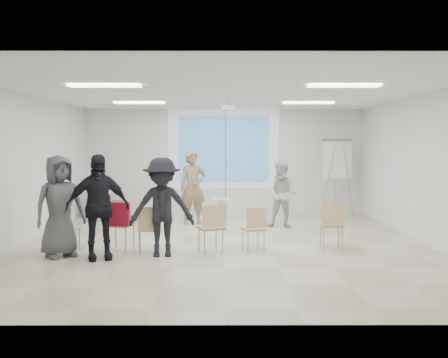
{
  "coord_description": "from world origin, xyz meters",
  "views": [
    {
      "loc": [
        -0.03,
        -9.9,
        2.01
      ],
      "look_at": [
        0.0,
        0.8,
        1.25
      ],
      "focal_mm": 40.0,
      "sensor_mm": 36.0,
      "label": 1
    }
  ],
  "objects_px": {
    "pedestal_table": "(221,210)",
    "laptop": "(149,227)",
    "chair_right_inner": "(255,225)",
    "flipchart_easel": "(337,159)",
    "chair_far_left": "(65,226)",
    "chair_center": "(212,224)",
    "av_cart": "(99,203)",
    "audience_outer": "(59,200)",
    "chair_left_mid": "(118,221)",
    "player_right": "(283,191)",
    "player_left": "(193,183)",
    "audience_left": "(98,199)",
    "chair_left_inner": "(149,226)",
    "chair_right_far": "(332,221)",
    "audience_mid": "(162,201)"
  },
  "relations": [
    {
      "from": "pedestal_table",
      "to": "chair_far_left",
      "type": "xyz_separation_m",
      "value": [
        -2.87,
        -3.12,
        0.13
      ]
    },
    {
      "from": "chair_right_inner",
      "to": "chair_right_far",
      "type": "bearing_deg",
      "value": -9.88
    },
    {
      "from": "laptop",
      "to": "chair_right_far",
      "type": "bearing_deg",
      "value": 171.32
    },
    {
      "from": "chair_left_inner",
      "to": "laptop",
      "type": "xyz_separation_m",
      "value": [
        -0.02,
        0.09,
        -0.05
      ]
    },
    {
      "from": "chair_left_inner",
      "to": "chair_left_mid",
      "type": "bearing_deg",
      "value": 151.4
    },
    {
      "from": "pedestal_table",
      "to": "laptop",
      "type": "bearing_deg",
      "value": -113.01
    },
    {
      "from": "chair_left_inner",
      "to": "audience_mid",
      "type": "bearing_deg",
      "value": -52.91
    },
    {
      "from": "pedestal_table",
      "to": "player_left",
      "type": "bearing_deg",
      "value": 166.89
    },
    {
      "from": "chair_far_left",
      "to": "player_left",
      "type": "bearing_deg",
      "value": 70.92
    },
    {
      "from": "chair_left_inner",
      "to": "audience_mid",
      "type": "xyz_separation_m",
      "value": [
        0.27,
        -0.24,
        0.49
      ]
    },
    {
      "from": "player_left",
      "to": "chair_far_left",
      "type": "relative_size",
      "value": 2.44
    },
    {
      "from": "chair_right_inner",
      "to": "flipchart_easel",
      "type": "bearing_deg",
      "value": 43.65
    },
    {
      "from": "chair_left_mid",
      "to": "av_cart",
      "type": "distance_m",
      "value": 4.59
    },
    {
      "from": "player_right",
      "to": "chair_right_inner",
      "type": "bearing_deg",
      "value": -93.77
    },
    {
      "from": "laptop",
      "to": "pedestal_table",
      "type": "bearing_deg",
      "value": -125.17
    },
    {
      "from": "audience_left",
      "to": "chair_left_inner",
      "type": "bearing_deg",
      "value": 10.16
    },
    {
      "from": "pedestal_table",
      "to": "chair_left_mid",
      "type": "xyz_separation_m",
      "value": [
        -1.9,
        -3.03,
        0.2
      ]
    },
    {
      "from": "chair_far_left",
      "to": "chair_center",
      "type": "distance_m",
      "value": 2.72
    },
    {
      "from": "audience_outer",
      "to": "av_cart",
      "type": "bearing_deg",
      "value": 56.33
    },
    {
      "from": "player_right",
      "to": "laptop",
      "type": "height_order",
      "value": "player_right"
    },
    {
      "from": "chair_right_inner",
      "to": "flipchart_easel",
      "type": "xyz_separation_m",
      "value": [
        2.55,
        4.49,
        1.09
      ]
    },
    {
      "from": "audience_mid",
      "to": "chair_right_inner",
      "type": "bearing_deg",
      "value": 6.3
    },
    {
      "from": "chair_far_left",
      "to": "audience_mid",
      "type": "distance_m",
      "value": 1.93
    },
    {
      "from": "player_left",
      "to": "chair_right_inner",
      "type": "relative_size",
      "value": 2.48
    },
    {
      "from": "pedestal_table",
      "to": "audience_left",
      "type": "distance_m",
      "value": 4.29
    },
    {
      "from": "player_left",
      "to": "av_cart",
      "type": "bearing_deg",
      "value": 141.38
    },
    {
      "from": "chair_far_left",
      "to": "chair_left_mid",
      "type": "distance_m",
      "value": 0.98
    },
    {
      "from": "chair_left_inner",
      "to": "audience_left",
      "type": "xyz_separation_m",
      "value": [
        -0.81,
        -0.47,
        0.54
      ]
    },
    {
      "from": "audience_outer",
      "to": "flipchart_easel",
      "type": "xyz_separation_m",
      "value": [
        6.04,
        4.87,
        0.57
      ]
    },
    {
      "from": "chair_center",
      "to": "chair_far_left",
      "type": "bearing_deg",
      "value": 158.04
    },
    {
      "from": "chair_left_inner",
      "to": "chair_right_inner",
      "type": "relative_size",
      "value": 1.04
    },
    {
      "from": "chair_left_mid",
      "to": "audience_mid",
      "type": "xyz_separation_m",
      "value": [
        0.87,
        -0.41,
        0.42
      ]
    },
    {
      "from": "chair_right_far",
      "to": "chair_left_inner",
      "type": "bearing_deg",
      "value": -172.89
    },
    {
      "from": "chair_right_inner",
      "to": "flipchart_easel",
      "type": "distance_m",
      "value": 5.28
    },
    {
      "from": "player_left",
      "to": "player_right",
      "type": "distance_m",
      "value": 2.26
    },
    {
      "from": "chair_right_inner",
      "to": "av_cart",
      "type": "xyz_separation_m",
      "value": [
        -3.97,
        4.41,
        -0.11
      ]
    },
    {
      "from": "pedestal_table",
      "to": "audience_left",
      "type": "xyz_separation_m",
      "value": [
        -2.12,
        -3.67,
        0.68
      ]
    },
    {
      "from": "chair_left_mid",
      "to": "av_cart",
      "type": "relative_size",
      "value": 1.17
    },
    {
      "from": "chair_far_left",
      "to": "chair_left_inner",
      "type": "relative_size",
      "value": 0.98
    },
    {
      "from": "chair_right_inner",
      "to": "chair_far_left",
      "type": "bearing_deg",
      "value": 163.96
    },
    {
      "from": "audience_outer",
      "to": "flipchart_easel",
      "type": "bearing_deg",
      "value": -0.57
    },
    {
      "from": "chair_far_left",
      "to": "chair_right_inner",
      "type": "distance_m",
      "value": 3.51
    },
    {
      "from": "player_right",
      "to": "chair_left_inner",
      "type": "xyz_separation_m",
      "value": [
        -2.79,
        -2.79,
        -0.37
      ]
    },
    {
      "from": "pedestal_table",
      "to": "laptop",
      "type": "height_order",
      "value": "pedestal_table"
    },
    {
      "from": "laptop",
      "to": "audience_left",
      "type": "xyz_separation_m",
      "value": [
        -0.79,
        -0.56,
        0.59
      ]
    },
    {
      "from": "chair_left_mid",
      "to": "flipchart_easel",
      "type": "height_order",
      "value": "flipchart_easel"
    },
    {
      "from": "chair_center",
      "to": "audience_left",
      "type": "distance_m",
      "value": 2.09
    },
    {
      "from": "player_left",
      "to": "av_cart",
      "type": "distance_m",
      "value": 2.95
    },
    {
      "from": "player_right",
      "to": "chair_center",
      "type": "relative_size",
      "value": 1.95
    },
    {
      "from": "chair_far_left",
      "to": "audience_left",
      "type": "height_order",
      "value": "audience_left"
    }
  ]
}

